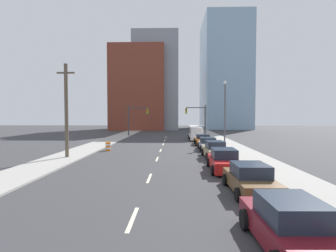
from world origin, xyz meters
name	(u,v)px	position (x,y,z in m)	size (l,w,h in m)	color
sidewalk_left	(124,135)	(-8.43, 50.24, 0.06)	(3.49, 100.47, 0.12)	#9E9B93
sidewalk_right	(210,135)	(8.43, 50.24, 0.06)	(3.49, 100.47, 0.12)	#9E9B93
lane_stripe_at_8m	(133,219)	(0.00, 8.41, 0.00)	(0.16, 2.40, 0.01)	beige
lane_stripe_at_15m	(149,178)	(0.00, 14.79, 0.00)	(0.16, 2.40, 0.01)	beige
lane_stripe_at_22m	(157,159)	(0.00, 21.87, 0.00)	(0.16, 2.40, 0.01)	beige
lane_stripe_at_28m	(161,150)	(0.00, 27.60, 0.00)	(0.16, 2.40, 0.01)	beige
lane_stripe_at_34m	(163,144)	(0.00, 33.72, 0.00)	(0.16, 2.40, 0.01)	beige
lane_stripe_at_39m	(165,140)	(0.00, 39.23, 0.00)	(0.16, 2.40, 0.01)	beige
lane_stripe_at_45m	(166,137)	(0.00, 45.03, 0.00)	(0.16, 2.40, 0.01)	beige
building_brick_left	(140,90)	(-8.17, 71.31, 10.92)	(14.00, 16.00, 21.83)	brown
building_office_center	(157,84)	(-3.56, 75.31, 12.91)	(12.00, 20.00, 25.82)	gray
building_glass_right	(224,75)	(16.53, 79.31, 16.24)	(13.00, 20.00, 32.47)	#8CADC6
traffic_signal_left	(134,116)	(-6.02, 47.71, 3.69)	(3.83, 0.35, 5.72)	#38383D
traffic_signal_right	(199,116)	(6.10, 47.71, 3.69)	(3.83, 0.35, 5.72)	#38383D
utility_pole_left_mid	(66,110)	(-8.15, 22.05, 4.35)	(1.60, 0.32, 8.47)	brown
traffic_barrel	(108,146)	(-5.75, 27.21, 0.47)	(0.56, 0.56, 0.95)	orange
street_lamp	(225,108)	(8.21, 33.80, 4.87)	(0.44, 0.44, 8.41)	#4C4C51
sedan_maroon	(291,227)	(4.89, 6.26, 0.69)	(2.13, 4.44, 1.51)	maroon
sedan_brown	(250,179)	(5.35, 11.90, 0.66)	(2.20, 4.46, 1.46)	brown
sedan_red	(224,161)	(5.01, 17.10, 0.70)	(2.18, 4.70, 1.55)	red
sedan_tan	(215,150)	(5.23, 22.69, 0.70)	(2.16, 4.81, 1.53)	tan
sedan_silver	(208,144)	(5.28, 28.21, 0.64)	(2.10, 4.45, 1.39)	#B2B2BC
sedan_orange	(203,140)	(5.28, 33.62, 0.64)	(2.19, 4.51, 1.38)	orange
box_truck_white	(196,134)	(4.93, 40.25, 0.95)	(2.39, 6.17, 1.99)	silver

